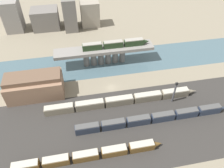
# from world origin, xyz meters

# --- Properties ---
(ground_plane) EXTENTS (400.00, 400.00, 0.00)m
(ground_plane) POSITION_xyz_m (0.00, 0.00, 0.00)
(ground_plane) COLOR gray
(railbed_yard) EXTENTS (280.00, 42.00, 0.01)m
(railbed_yard) POSITION_xyz_m (0.00, -24.00, 0.00)
(railbed_yard) COLOR #33302D
(railbed_yard) RESTS_ON ground
(river_water) EXTENTS (320.00, 24.24, 0.01)m
(river_water) POSITION_xyz_m (0.00, 20.62, 0.00)
(river_water) COLOR #47606B
(river_water) RESTS_ON ground
(bridge) EXTENTS (53.47, 8.62, 9.90)m
(bridge) POSITION_xyz_m (0.00, 20.62, 7.21)
(bridge) COLOR gray
(bridge) RESTS_ON ground
(train_on_bridge) EXTENTS (36.54, 3.07, 3.60)m
(train_on_bridge) POSITION_xyz_m (6.31, 20.62, 11.65)
(train_on_bridge) COLOR #23381E
(train_on_bridge) RESTS_ON bridge
(train_yard_near) EXTENTS (55.11, 2.97, 3.58)m
(train_yard_near) POSITION_xyz_m (-14.95, -35.52, 1.75)
(train_yard_near) COLOR brown
(train_yard_near) RESTS_ON ground
(train_yard_mid) EXTENTS (66.76, 2.82, 3.92)m
(train_yard_mid) POSITION_xyz_m (13.50, -23.76, 1.93)
(train_yard_mid) COLOR #2D384C
(train_yard_mid) RESTS_ON ground
(train_yard_far) EXTENTS (71.04, 3.14, 3.96)m
(train_yard_far) POSITION_xyz_m (3.07, -11.31, 1.94)
(train_yard_far) COLOR gray
(train_yard_far) RESTS_ON ground
(warehouse_building) EXTENTS (25.62, 12.92, 11.63)m
(warehouse_building) POSITION_xyz_m (-35.82, 2.33, 5.53)
(warehouse_building) COLOR #937056
(warehouse_building) RESTS_ON ground
(signal_tower) EXTENTS (1.00, 0.81, 11.59)m
(signal_tower) POSITION_xyz_m (26.07, -14.31, 5.83)
(signal_tower) COLOR #4C4C51
(signal_tower) RESTS_ON ground
(city_block_far_left) EXTENTS (11.03, 13.00, 20.59)m
(city_block_far_left) POSITION_xyz_m (-53.60, 69.55, 10.29)
(city_block_far_left) COLOR gray
(city_block_far_left) RESTS_ON ground
(city_block_left) EXTENTS (17.72, 13.87, 13.54)m
(city_block_left) POSITION_xyz_m (-32.79, 68.46, 6.77)
(city_block_left) COLOR slate
(city_block_left) RESTS_ON ground
(city_block_center) EXTENTS (8.66, 14.58, 21.78)m
(city_block_center) POSITION_xyz_m (-16.06, 64.72, 10.89)
(city_block_center) COLOR slate
(city_block_center) RESTS_ON ground
(city_block_right) EXTENTS (12.39, 10.48, 17.07)m
(city_block_right) POSITION_xyz_m (-2.46, 66.63, 8.54)
(city_block_right) COLOR gray
(city_block_right) RESTS_ON ground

